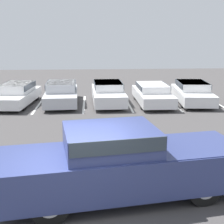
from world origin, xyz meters
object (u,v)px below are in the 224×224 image
object	(u,v)px
parked_sedan_d	(152,93)
parked_sedan_a	(17,93)
parked_sedan_e	(192,92)
pickup_truck	(123,162)
parked_sedan_c	(108,92)
parked_sedan_b	(61,92)

from	to	relation	value
parked_sedan_d	parked_sedan_a	bearing A→B (deg)	-91.78
parked_sedan_e	pickup_truck	bearing A→B (deg)	-20.49
parked_sedan_e	parked_sedan_c	bearing A→B (deg)	-85.80
parked_sedan_a	parked_sedan_b	size ratio (longest dim) A/B	1.01
parked_sedan_b	parked_sedan_e	xyz separation A→B (m)	(7.76, -0.11, -0.02)
parked_sedan_c	parked_sedan_b	bearing A→B (deg)	-91.48
parked_sedan_a	parked_sedan_e	distance (m)	10.28
parked_sedan_a	parked_sedan_b	world-z (taller)	parked_sedan_b
parked_sedan_e	parked_sedan_a	bearing A→B (deg)	-84.78
pickup_truck	parked_sedan_c	distance (m)	10.94
parked_sedan_c	parked_sedan_e	size ratio (longest dim) A/B	1.00
parked_sedan_e	parked_sedan_d	bearing A→B (deg)	-79.82
pickup_truck	parked_sedan_c	bearing A→B (deg)	80.37
pickup_truck	parked_sedan_a	size ratio (longest dim) A/B	1.35
pickup_truck	parked_sedan_d	size ratio (longest dim) A/B	1.38
parked_sedan_b	parked_sedan_e	world-z (taller)	parked_sedan_b
parked_sedan_b	parked_sedan_d	world-z (taller)	parked_sedan_b
parked_sedan_c	pickup_truck	bearing A→B (deg)	-2.49
parked_sedan_d	parked_sedan_e	world-z (taller)	parked_sedan_e
pickup_truck	parked_sedan_c	xyz separation A→B (m)	(0.21, 10.94, -0.24)
parked_sedan_b	parked_sedan_d	size ratio (longest dim) A/B	1.02
parked_sedan_a	parked_sedan_c	bearing A→B (deg)	96.45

